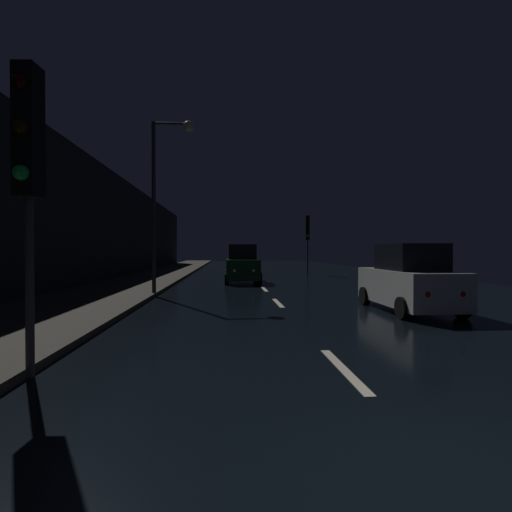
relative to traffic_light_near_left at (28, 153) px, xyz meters
name	(u,v)px	position (x,y,z in m)	size (l,w,h in m)	color
ground	(252,277)	(4.66, 21.49, -3.26)	(26.12, 84.00, 0.02)	black
sidewalk_left	(156,276)	(-2.20, 21.49, -3.18)	(4.40, 84.00, 0.15)	#38332B
building_facade_left	(102,224)	(-4.80, 17.99, 0.23)	(0.80, 63.00, 6.96)	black
lane_centerline	(258,282)	(4.66, 16.31, -3.24)	(0.16, 35.05, 0.01)	beige
traffic_light_near_left	(28,153)	(0.00, 0.00, 0.00)	(0.33, 0.47, 4.52)	#38383A
traffic_light_far_right	(308,232)	(9.22, 23.53, 0.10)	(0.37, 0.48, 4.65)	#38383A
streetlamp_overhead	(165,180)	(0.36, 9.83, 1.49)	(1.70, 0.44, 7.15)	#2D2D30
car_approaching_headlights	(242,265)	(3.76, 16.43, -2.23)	(2.04, 4.42, 2.23)	#0F3819
car_parked_right_near	(408,280)	(8.42, 5.43, -2.31)	(1.89, 4.08, 2.06)	silver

